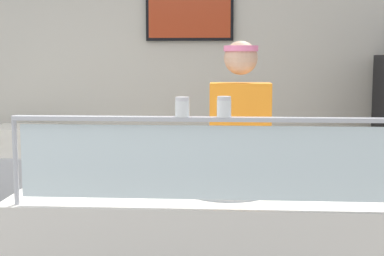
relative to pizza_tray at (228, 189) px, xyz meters
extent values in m
cube|color=beige|center=(-0.12, 2.08, 0.38)|extent=(6.40, 0.08, 2.70)
cube|color=black|center=(-0.35, 2.02, 1.04)|extent=(0.76, 0.04, 0.41)
cube|color=#B23819|center=(-0.35, 1.99, 1.04)|extent=(0.71, 0.01, 0.36)
cylinder|color=#B2B5BC|center=(-1.02, -0.32, 0.20)|extent=(0.02, 0.02, 0.43)
cube|color=silver|center=(-0.12, -0.32, 0.20)|extent=(1.74, 0.01, 0.35)
cube|color=#B2B5BC|center=(-0.12, -0.32, 0.41)|extent=(1.80, 0.06, 0.02)
cylinder|color=#9EA0A8|center=(0.00, 0.00, -0.01)|extent=(0.45, 0.45, 0.01)
cylinder|color=tan|center=(0.00, 0.00, 0.00)|extent=(0.43, 0.43, 0.02)
cylinder|color=#D65B2D|center=(0.00, 0.00, 0.02)|extent=(0.37, 0.37, 0.01)
cube|color=#ADAFB7|center=(-0.03, -0.02, 0.02)|extent=(0.08, 0.28, 0.01)
cylinder|color=white|center=(-0.21, -0.32, 0.45)|extent=(0.07, 0.07, 0.07)
cylinder|color=white|center=(-0.21, -0.32, 0.44)|extent=(0.06, 0.06, 0.05)
cylinder|color=silver|center=(-0.21, -0.32, 0.50)|extent=(0.06, 0.06, 0.02)
cylinder|color=white|center=(-0.02, -0.32, 0.45)|extent=(0.07, 0.07, 0.08)
cylinder|color=red|center=(-0.02, -0.32, 0.44)|extent=(0.06, 0.06, 0.05)
cylinder|color=silver|center=(-0.02, -0.32, 0.50)|extent=(0.06, 0.06, 0.02)
cylinder|color=#23232D|center=(-0.04, 0.62, -0.49)|extent=(0.13, 0.13, 0.95)
cylinder|color=#23232D|center=(0.18, 0.62, -0.49)|extent=(0.13, 0.13, 0.95)
cube|color=orange|center=(0.07, 0.62, 0.26)|extent=(0.38, 0.21, 0.55)
sphere|color=tan|center=(0.07, 0.62, 0.69)|extent=(0.21, 0.21, 0.21)
cylinder|color=pink|center=(0.07, 0.62, 0.75)|extent=(0.21, 0.21, 0.04)
cylinder|color=tan|center=(0.25, 0.40, 0.16)|extent=(0.08, 0.34, 0.08)
cube|color=#B7BABF|center=(-1.73, 1.59, -0.53)|extent=(0.70, 0.55, 0.87)
cube|color=silver|center=(-1.73, 1.59, -0.08)|extent=(0.50, 0.50, 0.04)
cube|color=silver|center=(-1.73, 1.59, -0.03)|extent=(0.48, 0.48, 0.04)
cube|color=silver|center=(-1.72, 1.59, 0.01)|extent=(0.50, 0.50, 0.04)
cube|color=silver|center=(-1.74, 1.59, 0.06)|extent=(0.48, 0.48, 0.04)
cube|color=silver|center=(-1.71, 1.59, 0.10)|extent=(0.48, 0.48, 0.04)
camera|label=1|loc=(0.01, -2.94, 0.69)|focal=53.02mm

